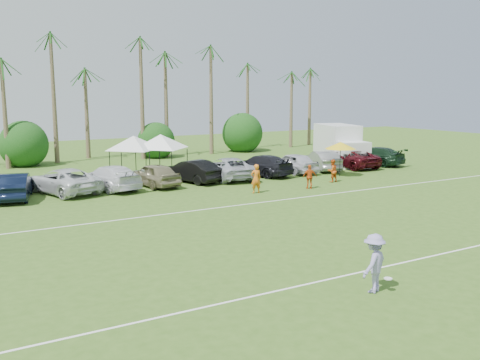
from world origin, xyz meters
TOP-DOWN VIEW (x-y plane):
  - ground at (0.00, 0.00)m, footprint 120.00×120.00m
  - field_lines at (0.00, 8.00)m, footprint 80.00×12.10m
  - palm_tree_4 at (-4.00, 38.00)m, footprint 2.40×2.40m
  - palm_tree_5 at (0.00, 38.00)m, footprint 2.40×2.40m
  - palm_tree_6 at (4.00, 38.00)m, footprint 2.40×2.40m
  - palm_tree_7 at (8.00, 38.00)m, footprint 2.40×2.40m
  - palm_tree_8 at (13.00, 38.00)m, footprint 2.40×2.40m
  - palm_tree_9 at (18.00, 38.00)m, footprint 2.40×2.40m
  - palm_tree_10 at (23.00, 38.00)m, footprint 2.40×2.40m
  - palm_tree_11 at (27.00, 38.00)m, footprint 2.40×2.40m
  - bush_tree_1 at (-6.00, 39.00)m, footprint 4.00×4.00m
  - bush_tree_2 at (6.00, 39.00)m, footprint 4.00×4.00m
  - bush_tree_3 at (16.00, 39.00)m, footprint 4.00×4.00m
  - sideline_player_a at (4.66, 16.64)m, footprint 0.74×0.55m
  - sideline_player_b at (11.54, 17.44)m, footprint 0.79×0.62m
  - sideline_player_c at (8.55, 16.17)m, footprint 1.01×0.73m
  - box_truck at (18.44, 24.56)m, footprint 4.23×7.09m
  - canopy_tent_left at (0.21, 26.76)m, footprint 4.47×4.47m
  - canopy_tent_right at (2.11, 26.14)m, footprint 4.57×4.57m
  - market_umbrella at (13.72, 19.16)m, footprint 2.35×2.35m
  - frisbee_player at (-1.03, 0.40)m, footprint 1.41×1.11m
  - parked_car_1 at (-8.80, 22.24)m, footprint 2.76×5.07m
  - parked_car_2 at (-5.87, 22.71)m, footprint 4.22×6.23m
  - parked_car_3 at (-2.94, 22.56)m, footprint 3.38×5.82m
  - parked_car_4 at (-0.01, 22.22)m, footprint 2.64×4.90m
  - parked_car_5 at (2.92, 22.47)m, footprint 3.04×5.09m
  - parked_car_6 at (5.84, 22.38)m, footprint 3.48×6.04m
  - parked_car_7 at (8.77, 22.54)m, footprint 3.53×5.85m
  - parked_car_8 at (11.70, 22.38)m, footprint 2.09×4.74m
  - parked_car_9 at (14.63, 22.37)m, footprint 3.14×5.09m
  - parked_car_10 at (17.56, 22.47)m, footprint 2.70×5.74m
  - parked_car_11 at (20.49, 22.55)m, footprint 3.51×5.84m

SIDE VIEW (x-z plane):
  - ground at x=0.00m, z-range 0.00..0.00m
  - field_lines at x=0.00m, z-range 0.00..0.01m
  - parked_car_1 at x=-8.80m, z-range 0.00..1.58m
  - parked_car_2 at x=-5.87m, z-range 0.00..1.58m
  - parked_car_3 at x=-2.94m, z-range 0.00..1.58m
  - parked_car_4 at x=-0.01m, z-range 0.00..1.58m
  - parked_car_5 at x=2.92m, z-range 0.00..1.58m
  - parked_car_6 at x=5.84m, z-range 0.00..1.58m
  - parked_car_7 at x=8.77m, z-range 0.00..1.58m
  - parked_car_8 at x=11.70m, z-range 0.00..1.58m
  - parked_car_9 at x=14.63m, z-range 0.00..1.58m
  - parked_car_10 at x=17.56m, z-range 0.00..1.58m
  - parked_car_11 at x=20.49m, z-range 0.00..1.58m
  - sideline_player_c at x=8.55m, z-range 0.00..1.60m
  - sideline_player_b at x=11.54m, z-range 0.00..1.62m
  - sideline_player_a at x=4.66m, z-range 0.00..1.85m
  - frisbee_player at x=-1.03m, z-range 0.00..1.91m
  - bush_tree_1 at x=-6.00m, z-range -0.20..3.80m
  - bush_tree_2 at x=6.00m, z-range -0.20..3.80m
  - bush_tree_3 at x=16.00m, z-range -0.20..3.80m
  - box_truck at x=18.44m, z-range 0.12..3.55m
  - market_umbrella at x=13.72m, z-range 1.04..3.66m
  - canopy_tent_left at x=0.21m, z-range 1.29..4.91m
  - canopy_tent_right at x=2.11m, z-range 1.32..5.02m
  - palm_tree_4 at x=-4.00m, z-range 3.03..11.93m
  - palm_tree_8 at x=13.00m, z-range 3.03..11.93m
  - palm_tree_5 at x=0.00m, z-range 3.40..13.30m
  - palm_tree_9 at x=18.00m, z-range 3.40..13.30m
  - palm_tree_6 at x=4.00m, z-range 3.76..14.66m
  - palm_tree_10 at x=23.00m, z-range 3.76..14.66m
  - palm_tree_7 at x=8.00m, z-range 4.11..16.01m
  - palm_tree_11 at x=27.00m, z-range 4.11..16.01m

